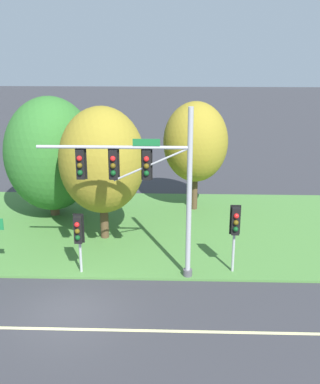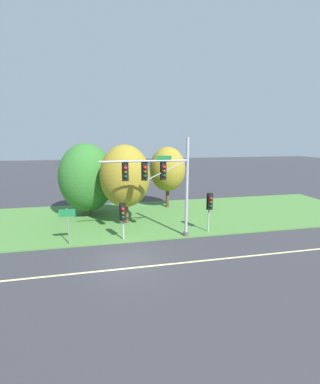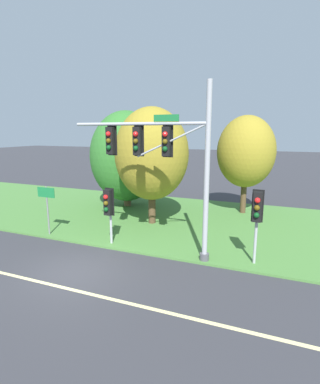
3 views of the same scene
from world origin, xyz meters
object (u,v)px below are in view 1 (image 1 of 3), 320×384
object	(u,v)px
pedestrian_signal_near_kerb	(78,232)
tree_left_of_mast	(102,160)
pedestrian_signal_further_along	(235,225)
tree_nearest_road	(51,154)
traffic_signal_mast	(143,178)
tree_behind_signpost	(196,142)

from	to	relation	value
pedestrian_signal_near_kerb	tree_left_of_mast	bearing A→B (deg)	82.80
pedestrian_signal_further_along	tree_nearest_road	bearing A→B (deg)	144.32
pedestrian_signal_near_kerb	traffic_signal_mast	bearing A→B (deg)	-0.86
tree_nearest_road	tree_behind_signpost	bearing A→B (deg)	8.54
traffic_signal_mast	tree_behind_signpost	distance (m)	8.81
pedestrian_signal_further_along	tree_behind_signpost	bearing A→B (deg)	100.06
pedestrian_signal_further_along	tree_behind_signpost	world-z (taller)	tree_behind_signpost
pedestrian_signal_further_along	tree_left_of_mast	size ratio (longest dim) A/B	0.46
pedestrian_signal_near_kerb	tree_left_of_mast	distance (m)	4.57
pedestrian_signal_near_kerb	pedestrian_signal_further_along	world-z (taller)	pedestrian_signal_further_along
traffic_signal_mast	tree_behind_signpost	size ratio (longest dim) A/B	1.15
pedestrian_signal_near_kerb	tree_behind_signpost	distance (m)	10.15
tree_nearest_road	tree_left_of_mast	distance (m)	4.66
pedestrian_signal_near_kerb	tree_behind_signpost	size ratio (longest dim) A/B	0.43
tree_nearest_road	tree_left_of_mast	xyz separation A→B (m)	(3.38, -3.17, 0.49)
traffic_signal_mast	tree_left_of_mast	distance (m)	4.68
tree_left_of_mast	tree_behind_signpost	bearing A→B (deg)	42.62
pedestrian_signal_further_along	tree_behind_signpost	xyz separation A→B (m)	(-1.44, 8.12, 1.80)
pedestrian_signal_near_kerb	tree_nearest_road	distance (m)	7.91
pedestrian_signal_near_kerb	pedestrian_signal_further_along	bearing A→B (deg)	2.45
pedestrian_signal_near_kerb	tree_nearest_road	size ratio (longest dim) A/B	0.41
pedestrian_signal_further_along	pedestrian_signal_near_kerb	bearing A→B (deg)	-177.55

